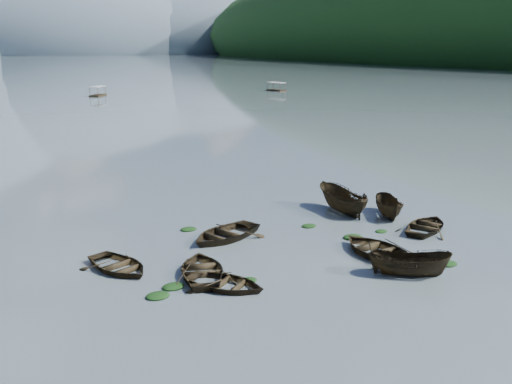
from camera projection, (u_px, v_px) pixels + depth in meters
name	position (u px, v px, depth m)	size (l,w,h in m)	color
ground_plane	(375.00, 288.00, 27.18)	(2400.00, 2400.00, 0.00)	#505D64
haze_mtn_c	(59.00, 53.00, 858.71)	(520.00, 520.00, 260.00)	#475666
haze_mtn_d	(172.00, 52.00, 941.35)	(520.00, 520.00, 220.00)	#475666
rowboat_0	(225.00, 288.00, 27.19)	(2.88, 4.03, 0.83)	black
rowboat_1	(203.00, 275.00, 28.68)	(3.24, 4.54, 0.94)	black
rowboat_2	(409.00, 275.00, 28.65)	(1.51, 4.02, 1.55)	black
rowboat_3	(377.00, 255.00, 31.48)	(3.52, 4.93, 1.02)	black
rowboat_4	(426.00, 230.00, 35.73)	(3.09, 4.33, 0.90)	black
rowboat_5	(389.00, 216.00, 38.61)	(1.52, 4.03, 1.56)	black
rowboat_6	(119.00, 270.00, 29.35)	(3.02, 4.23, 0.88)	black
rowboat_7	(225.00, 238.00, 34.12)	(3.54, 4.96, 1.03)	black
rowboat_8	(342.00, 212.00, 39.49)	(1.88, 5.00, 1.93)	black
weed_clump_0	(158.00, 297.00, 26.19)	(1.12, 0.92, 0.24)	black
weed_clump_1	(249.00, 281.00, 27.98)	(0.86, 0.69, 0.19)	black
weed_clump_2	(448.00, 265.00, 30.05)	(1.07, 0.85, 0.23)	black
weed_clump_3	(381.00, 232.00, 35.34)	(0.78, 0.66, 0.17)	black
weed_clump_4	(353.00, 238.00, 34.20)	(1.21, 0.96, 0.25)	black
weed_clump_5	(173.00, 288.00, 27.20)	(1.09, 0.88, 0.23)	black
weed_clump_6	(189.00, 230.00, 35.69)	(1.04, 0.86, 0.22)	black
weed_clump_7	(309.00, 227.00, 36.35)	(0.98, 0.78, 0.21)	black
pontoon_centre	(98.00, 96.00, 129.71)	(2.27, 5.45, 2.09)	black
pontoon_right	(276.00, 91.00, 144.31)	(2.21, 5.30, 2.03)	black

